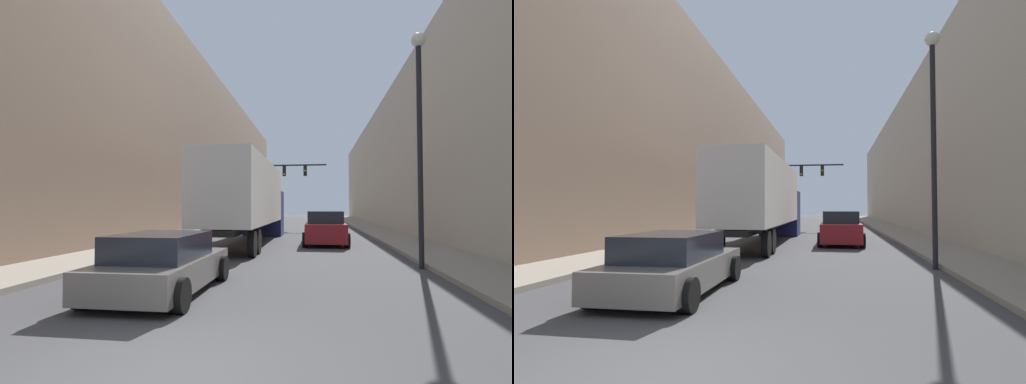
% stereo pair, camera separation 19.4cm
% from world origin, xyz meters
% --- Properties ---
extents(ground_plane, '(200.00, 200.00, 0.00)m').
position_xyz_m(ground_plane, '(0.00, 0.00, 0.00)').
color(ground_plane, '#424244').
extents(sidewalk_right, '(2.56, 80.00, 0.15)m').
position_xyz_m(sidewalk_right, '(6.26, 30.00, 0.07)').
color(sidewalk_right, gray).
rests_on(sidewalk_right, ground).
extents(sidewalk_left, '(2.56, 80.00, 0.15)m').
position_xyz_m(sidewalk_left, '(-6.26, 30.00, 0.07)').
color(sidewalk_left, gray).
rests_on(sidewalk_left, ground).
extents(building_right, '(6.00, 80.00, 11.45)m').
position_xyz_m(building_right, '(10.54, 30.00, 5.73)').
color(building_right, '#BCB29E').
rests_on(building_right, ground).
extents(building_left, '(6.00, 80.00, 14.32)m').
position_xyz_m(building_left, '(-10.54, 30.00, 7.16)').
color(building_left, '#846B56').
rests_on(building_left, ground).
extents(semi_truck, '(2.48, 14.00, 4.09)m').
position_xyz_m(semi_truck, '(-1.80, 16.29, 2.34)').
color(semi_truck, silver).
rests_on(semi_truck, ground).
extents(sedan_car, '(2.12, 4.49, 1.32)m').
position_xyz_m(sedan_car, '(-1.69, 4.28, 0.63)').
color(sedan_car, slate).
rests_on(sedan_car, ground).
extents(suv_car, '(2.18, 4.99, 1.68)m').
position_xyz_m(suv_car, '(2.10, 16.50, 0.80)').
color(suv_car, maroon).
rests_on(suv_car, ground).
extents(traffic_signal_gantry, '(7.50, 0.35, 5.89)m').
position_xyz_m(traffic_signal_gantry, '(-2.71, 31.15, 4.27)').
color(traffic_signal_gantry, black).
rests_on(traffic_signal_gantry, ground).
extents(street_lamp, '(0.44, 0.44, 7.32)m').
position_xyz_m(street_lamp, '(4.83, 8.67, 4.65)').
color(street_lamp, black).
rests_on(street_lamp, ground).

